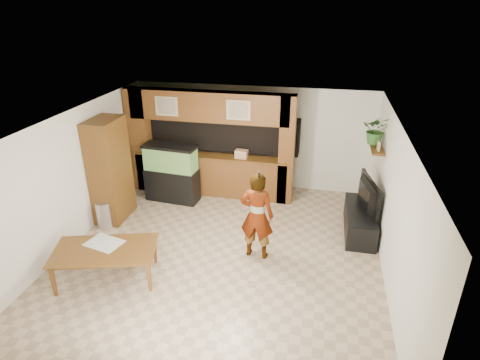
% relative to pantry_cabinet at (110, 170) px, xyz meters
% --- Properties ---
extents(floor, '(6.50, 6.50, 0.00)m').
position_rel_pantry_cabinet_xyz_m(floor, '(2.70, -0.89, -1.14)').
color(floor, tan).
rests_on(floor, ground).
extents(ceiling, '(6.50, 6.50, 0.00)m').
position_rel_pantry_cabinet_xyz_m(ceiling, '(2.70, -0.89, 1.46)').
color(ceiling, white).
rests_on(ceiling, wall_back).
extents(wall_back, '(6.00, 0.00, 6.00)m').
position_rel_pantry_cabinet_xyz_m(wall_back, '(2.70, 2.36, 0.16)').
color(wall_back, silver).
rests_on(wall_back, floor).
extents(wall_left, '(0.00, 6.50, 6.50)m').
position_rel_pantry_cabinet_xyz_m(wall_left, '(-0.30, -0.89, 0.16)').
color(wall_left, silver).
rests_on(wall_left, floor).
extents(wall_right, '(0.00, 6.50, 6.50)m').
position_rel_pantry_cabinet_xyz_m(wall_right, '(5.70, -0.89, 0.16)').
color(wall_right, silver).
rests_on(wall_right, floor).
extents(partition, '(4.20, 0.99, 2.60)m').
position_rel_pantry_cabinet_xyz_m(partition, '(1.75, 1.75, 0.18)').
color(partition, brown).
rests_on(partition, floor).
extents(wall_clock, '(0.05, 0.25, 0.25)m').
position_rel_pantry_cabinet_xyz_m(wall_clock, '(-0.27, 0.11, 0.76)').
color(wall_clock, black).
rests_on(wall_clock, wall_left).
extents(wall_shelf, '(0.25, 0.90, 0.04)m').
position_rel_pantry_cabinet_xyz_m(wall_shelf, '(5.55, 1.06, 0.56)').
color(wall_shelf, brown).
rests_on(wall_shelf, wall_right).
extents(pantry_cabinet, '(0.57, 0.93, 2.27)m').
position_rel_pantry_cabinet_xyz_m(pantry_cabinet, '(0.00, 0.00, 0.00)').
color(pantry_cabinet, brown).
rests_on(pantry_cabinet, floor).
extents(trash_can, '(0.33, 0.33, 0.61)m').
position_rel_pantry_cabinet_xyz_m(trash_can, '(0.01, -0.47, -0.83)').
color(trash_can, '#B2B2B7').
rests_on(trash_can, floor).
extents(aquarium, '(1.27, 0.48, 1.41)m').
position_rel_pantry_cabinet_xyz_m(aquarium, '(0.97, 1.06, -0.45)').
color(aquarium, black).
rests_on(aquarium, floor).
extents(tv_stand, '(0.58, 1.59, 0.53)m').
position_rel_pantry_cabinet_xyz_m(tv_stand, '(5.35, 0.46, -0.87)').
color(tv_stand, black).
rests_on(tv_stand, floor).
extents(television, '(0.41, 1.20, 0.69)m').
position_rel_pantry_cabinet_xyz_m(television, '(5.35, 0.46, -0.26)').
color(television, black).
rests_on(television, tv_stand).
extents(photo_frame, '(0.05, 0.15, 0.20)m').
position_rel_pantry_cabinet_xyz_m(photo_frame, '(5.55, 0.82, 0.68)').
color(photo_frame, tan).
rests_on(photo_frame, wall_shelf).
extents(potted_plant, '(0.63, 0.57, 0.61)m').
position_rel_pantry_cabinet_xyz_m(potted_plant, '(5.52, 1.23, 0.89)').
color(potted_plant, '#2F5E25').
rests_on(potted_plant, wall_shelf).
extents(person, '(0.66, 0.46, 1.73)m').
position_rel_pantry_cabinet_xyz_m(person, '(3.37, -0.82, -0.27)').
color(person, '#9C8455').
rests_on(person, floor).
extents(microphone, '(0.03, 0.09, 0.15)m').
position_rel_pantry_cabinet_xyz_m(microphone, '(3.42, -0.98, 0.64)').
color(microphone, black).
rests_on(microphone, person).
extents(dining_table, '(1.93, 1.41, 0.61)m').
position_rel_pantry_cabinet_xyz_m(dining_table, '(0.95, -2.09, -0.83)').
color(dining_table, brown).
rests_on(dining_table, floor).
extents(newspaper_a, '(0.70, 0.58, 0.01)m').
position_rel_pantry_cabinet_xyz_m(newspaper_a, '(0.84, -1.89, -0.52)').
color(newspaper_a, silver).
rests_on(newspaper_a, dining_table).
extents(counter_box, '(0.30, 0.22, 0.19)m').
position_rel_pantry_cabinet_xyz_m(counter_box, '(2.58, 1.56, 0.00)').
color(counter_box, tan).
rests_on(counter_box, partition).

